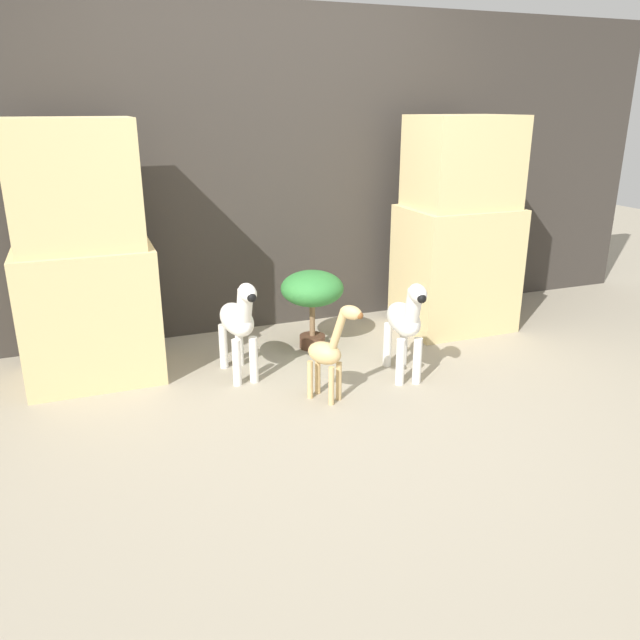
% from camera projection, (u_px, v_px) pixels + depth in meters
% --- Properties ---
extents(ground_plane, '(14.00, 14.00, 0.00)m').
position_uv_depth(ground_plane, '(351.00, 411.00, 3.35)').
color(ground_plane, '#9E937F').
extents(wall_back, '(6.40, 0.08, 2.20)m').
position_uv_depth(wall_back, '(265.00, 174.00, 4.33)').
color(wall_back, '#38332D').
rests_on(wall_back, ground_plane).
extents(rock_pillar_left, '(0.76, 0.59, 1.50)m').
position_uv_depth(rock_pillar_left, '(84.00, 262.00, 3.57)').
color(rock_pillar_left, '#DBC184').
rests_on(rock_pillar_left, ground_plane).
extents(rock_pillar_right, '(0.76, 0.59, 1.49)m').
position_uv_depth(rock_pillar_right, '(458.00, 231.00, 4.41)').
color(rock_pillar_right, '#DBC184').
rests_on(rock_pillar_right, ground_plane).
extents(zebra_right, '(0.25, 0.54, 0.63)m').
position_uv_depth(zebra_right, '(405.00, 321.00, 3.65)').
color(zebra_right, white).
rests_on(zebra_right, ground_plane).
extents(zebra_left, '(0.19, 0.54, 0.63)m').
position_uv_depth(zebra_left, '(239.00, 321.00, 3.65)').
color(zebra_left, white).
rests_on(zebra_left, ground_plane).
extents(giraffe_figurine, '(0.27, 0.33, 0.58)m').
position_uv_depth(giraffe_figurine, '(329.00, 350.00, 3.38)').
color(giraffe_figurine, tan).
rests_on(giraffe_figurine, ground_plane).
extents(potted_palm_front, '(0.41, 0.41, 0.53)m').
position_uv_depth(potted_palm_front, '(312.00, 292.00, 4.10)').
color(potted_palm_front, '#513323').
rests_on(potted_palm_front, ground_plane).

